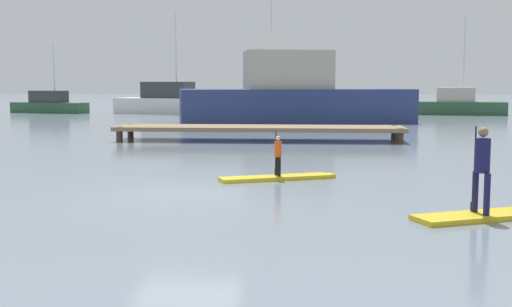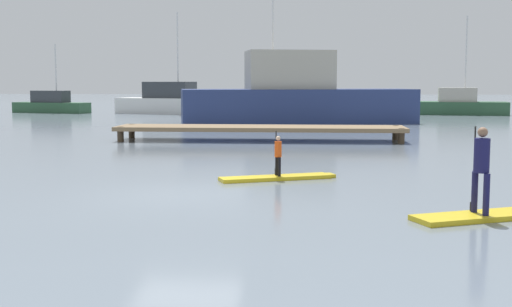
{
  "view_description": "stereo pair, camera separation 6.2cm",
  "coord_description": "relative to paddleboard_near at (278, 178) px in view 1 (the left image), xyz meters",
  "views": [
    {
      "loc": [
        2.74,
        -15.01,
        2.63
      ],
      "look_at": [
        1.5,
        1.78,
        0.78
      ],
      "focal_mm": 46.17,
      "sensor_mm": 36.0,
      "label": 1
    },
    {
      "loc": [
        2.8,
        -15.01,
        2.63
      ],
      "look_at": [
        1.5,
        1.78,
        0.78
      ],
      "focal_mm": 46.17,
      "sensor_mm": 36.0,
      "label": 2
    }
  ],
  "objects": [
    {
      "name": "paddleboard_far",
      "position": [
        4.38,
        -4.68,
        0.0
      ],
      "size": [
        3.32,
        1.96,
        0.1
      ],
      "color": "gold",
      "rests_on": "ground"
    },
    {
      "name": "trawler_grey_distant",
      "position": [
        -20.7,
        36.36,
        0.67
      ],
      "size": [
        6.96,
        3.44,
        5.73
      ],
      "color": "#2D5638",
      "rests_on": "ground"
    },
    {
      "name": "paddler_child_solo",
      "position": [
        -0.0,
        0.01,
        0.65
      ],
      "size": [
        0.25,
        0.36,
        1.2
      ],
      "color": "black",
      "rests_on": "paddleboard_near"
    },
    {
      "name": "floating_dock",
      "position": [
        -1.31,
        11.53,
        0.5
      ],
      "size": [
        12.72,
        2.44,
        0.65
      ],
      "color": "#846B4C",
      "rests_on": "ground"
    },
    {
      "name": "ground_plane",
      "position": [
        -2.04,
        -2.51,
        -0.05
      ],
      "size": [
        240.0,
        240.0,
        0.0
      ],
      "primitive_type": "plane",
      "color": "slate"
    },
    {
      "name": "fishing_boat_green_midground",
      "position": [
        12.36,
        35.97,
        0.72
      ],
      "size": [
        8.75,
        3.87,
        7.74
      ],
      "color": "#2D5638",
      "rests_on": "ground"
    },
    {
      "name": "motor_boat_small_navy",
      "position": [
        -10.6,
        35.76,
        0.95
      ],
      "size": [
        8.88,
        5.14,
        8.16
      ],
      "color": "silver",
      "rests_on": "ground"
    },
    {
      "name": "fishing_boat_white_large",
      "position": [
        0.04,
        24.3,
        1.57
      ],
      "size": [
        15.16,
        7.14,
        11.49
      ],
      "color": "navy",
      "rests_on": "ground"
    },
    {
      "name": "paddler_adult",
      "position": [
        4.09,
        -4.8,
        1.01
      ],
      "size": [
        0.39,
        0.49,
        1.67
      ],
      "color": "#19194C",
      "rests_on": "paddleboard_far"
    },
    {
      "name": "paddleboard_near",
      "position": [
        0.0,
        0.0,
        0.0
      ],
      "size": [
        3.16,
        1.71,
        0.1
      ],
      "color": "gold",
      "rests_on": "ground"
    }
  ]
}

